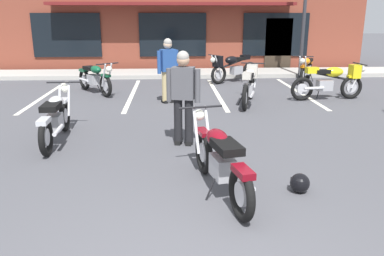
{
  "coord_description": "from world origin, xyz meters",
  "views": [
    {
      "loc": [
        -0.13,
        -2.78,
        2.28
      ],
      "look_at": [
        0.2,
        3.14,
        0.55
      ],
      "focal_mm": 36.85,
      "sensor_mm": 36.0,
      "label": 1
    }
  ],
  "objects_px": {
    "person_by_back_row": "(168,67)",
    "motorcycle_orange_scrambler": "(232,67)",
    "motorcycle_foreground_classic": "(220,160)",
    "motorcycle_silver_naked": "(56,117)",
    "person_in_black_shirt": "(183,93)",
    "helmet_on_pavement": "(300,183)",
    "motorcycle_red_sportbike": "(249,83)",
    "motorcycle_green_cafe_racer": "(95,78)",
    "motorcycle_black_cruiser": "(306,68)",
    "motorcycle_cream_vintage": "(332,80)"
  },
  "relations": [
    {
      "from": "person_by_back_row",
      "to": "motorcycle_orange_scrambler",
      "type": "bearing_deg",
      "value": 55.24
    },
    {
      "from": "motorcycle_foreground_classic",
      "to": "motorcycle_silver_naked",
      "type": "height_order",
      "value": "same"
    },
    {
      "from": "person_in_black_shirt",
      "to": "person_by_back_row",
      "type": "distance_m",
      "value": 3.5
    },
    {
      "from": "motorcycle_orange_scrambler",
      "to": "person_in_black_shirt",
      "type": "bearing_deg",
      "value": -105.99
    },
    {
      "from": "helmet_on_pavement",
      "to": "person_by_back_row",
      "type": "bearing_deg",
      "value": 107.38
    },
    {
      "from": "motorcycle_silver_naked",
      "to": "person_by_back_row",
      "type": "relative_size",
      "value": 1.26
    },
    {
      "from": "motorcycle_silver_naked",
      "to": "person_by_back_row",
      "type": "distance_m",
      "value": 3.82
    },
    {
      "from": "motorcycle_red_sportbike",
      "to": "helmet_on_pavement",
      "type": "xyz_separation_m",
      "value": [
        -0.37,
        -5.36,
        -0.4
      ]
    },
    {
      "from": "person_in_black_shirt",
      "to": "person_by_back_row",
      "type": "height_order",
      "value": "same"
    },
    {
      "from": "person_by_back_row",
      "to": "motorcycle_green_cafe_racer",
      "type": "bearing_deg",
      "value": 147.14
    },
    {
      "from": "motorcycle_foreground_classic",
      "to": "motorcycle_red_sportbike",
      "type": "height_order",
      "value": "same"
    },
    {
      "from": "motorcycle_red_sportbike",
      "to": "motorcycle_black_cruiser",
      "type": "bearing_deg",
      "value": 51.19
    },
    {
      "from": "motorcycle_orange_scrambler",
      "to": "motorcycle_cream_vintage",
      "type": "distance_m",
      "value": 3.73
    },
    {
      "from": "motorcycle_foreground_classic",
      "to": "motorcycle_red_sportbike",
      "type": "bearing_deg",
      "value": 74.92
    },
    {
      "from": "motorcycle_cream_vintage",
      "to": "motorcycle_black_cruiser",
      "type": "bearing_deg",
      "value": 84.31
    },
    {
      "from": "person_by_back_row",
      "to": "helmet_on_pavement",
      "type": "relative_size",
      "value": 6.44
    },
    {
      "from": "motorcycle_cream_vintage",
      "to": "person_in_black_shirt",
      "type": "xyz_separation_m",
      "value": [
        -4.16,
        -3.65,
        0.42
      ]
    },
    {
      "from": "motorcycle_silver_naked",
      "to": "motorcycle_cream_vintage",
      "type": "relative_size",
      "value": 1.0
    },
    {
      "from": "motorcycle_black_cruiser",
      "to": "person_in_black_shirt",
      "type": "relative_size",
      "value": 1.15
    },
    {
      "from": "motorcycle_red_sportbike",
      "to": "motorcycle_orange_scrambler",
      "type": "relative_size",
      "value": 1.11
    },
    {
      "from": "motorcycle_black_cruiser",
      "to": "motorcycle_cream_vintage",
      "type": "height_order",
      "value": "same"
    },
    {
      "from": "motorcycle_silver_naked",
      "to": "motorcycle_green_cafe_racer",
      "type": "distance_m",
      "value": 4.59
    },
    {
      "from": "helmet_on_pavement",
      "to": "motorcycle_silver_naked",
      "type": "bearing_deg",
      "value": 148.05
    },
    {
      "from": "motorcycle_red_sportbike",
      "to": "motorcycle_cream_vintage",
      "type": "distance_m",
      "value": 2.35
    },
    {
      "from": "person_by_back_row",
      "to": "person_in_black_shirt",
      "type": "bearing_deg",
      "value": -85.49
    },
    {
      "from": "person_in_black_shirt",
      "to": "motorcycle_orange_scrambler",
      "type": "bearing_deg",
      "value": 74.01
    },
    {
      "from": "person_in_black_shirt",
      "to": "helmet_on_pavement",
      "type": "bearing_deg",
      "value": -54.59
    },
    {
      "from": "motorcycle_black_cruiser",
      "to": "motorcycle_silver_naked",
      "type": "height_order",
      "value": "same"
    },
    {
      "from": "motorcycle_orange_scrambler",
      "to": "motorcycle_silver_naked",
      "type": "bearing_deg",
      "value": -123.66
    },
    {
      "from": "motorcycle_green_cafe_racer",
      "to": "person_in_black_shirt",
      "type": "relative_size",
      "value": 1.08
    },
    {
      "from": "motorcycle_black_cruiser",
      "to": "helmet_on_pavement",
      "type": "distance_m",
      "value": 9.12
    },
    {
      "from": "motorcycle_silver_naked",
      "to": "helmet_on_pavement",
      "type": "relative_size",
      "value": 8.11
    },
    {
      "from": "motorcycle_foreground_classic",
      "to": "person_by_back_row",
      "type": "relative_size",
      "value": 1.25
    },
    {
      "from": "motorcycle_silver_naked",
      "to": "motorcycle_orange_scrambler",
      "type": "height_order",
      "value": "same"
    },
    {
      "from": "motorcycle_foreground_classic",
      "to": "motorcycle_black_cruiser",
      "type": "relative_size",
      "value": 1.08
    },
    {
      "from": "motorcycle_foreground_classic",
      "to": "helmet_on_pavement",
      "type": "height_order",
      "value": "motorcycle_foreground_classic"
    },
    {
      "from": "motorcycle_black_cruiser",
      "to": "motorcycle_green_cafe_racer",
      "type": "height_order",
      "value": "same"
    },
    {
      "from": "motorcycle_foreground_classic",
      "to": "motorcycle_orange_scrambler",
      "type": "height_order",
      "value": "same"
    },
    {
      "from": "motorcycle_green_cafe_racer",
      "to": "motorcycle_cream_vintage",
      "type": "height_order",
      "value": "same"
    },
    {
      "from": "motorcycle_black_cruiser",
      "to": "person_by_back_row",
      "type": "xyz_separation_m",
      "value": [
        -4.72,
        -3.07,
        0.49
      ]
    },
    {
      "from": "motorcycle_foreground_classic",
      "to": "motorcycle_cream_vintage",
      "type": "height_order",
      "value": "same"
    },
    {
      "from": "person_in_black_shirt",
      "to": "person_by_back_row",
      "type": "xyz_separation_m",
      "value": [
        -0.28,
        3.49,
        0.0
      ]
    },
    {
      "from": "motorcycle_silver_naked",
      "to": "person_in_black_shirt",
      "type": "distance_m",
      "value": 2.38
    },
    {
      "from": "motorcycle_red_sportbike",
      "to": "helmet_on_pavement",
      "type": "distance_m",
      "value": 5.39
    },
    {
      "from": "motorcycle_cream_vintage",
      "to": "person_by_back_row",
      "type": "xyz_separation_m",
      "value": [
        -4.43,
        -0.16,
        0.42
      ]
    },
    {
      "from": "motorcycle_foreground_classic",
      "to": "person_in_black_shirt",
      "type": "distance_m",
      "value": 2.1
    },
    {
      "from": "motorcycle_green_cafe_racer",
      "to": "motorcycle_black_cruiser",
      "type": "bearing_deg",
      "value": 13.61
    },
    {
      "from": "motorcycle_orange_scrambler",
      "to": "person_by_back_row",
      "type": "distance_m",
      "value": 3.83
    },
    {
      "from": "motorcycle_silver_naked",
      "to": "motorcycle_cream_vintage",
      "type": "distance_m",
      "value": 7.29
    },
    {
      "from": "motorcycle_foreground_classic",
      "to": "motorcycle_black_cruiser",
      "type": "xyz_separation_m",
      "value": [
        4.05,
        8.56,
        0.0
      ]
    }
  ]
}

